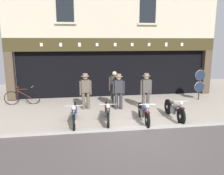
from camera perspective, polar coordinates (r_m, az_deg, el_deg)
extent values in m
cube|color=#A39689|center=(13.10, 0.69, -2.57)|extent=(23.64, 10.00, 0.08)
cube|color=#A19D97|center=(8.49, 6.10, -10.24)|extent=(23.64, 0.16, 0.18)
cube|color=black|center=(15.09, -0.70, 4.48)|extent=(10.70, 4.00, 2.60)
cube|color=#4C3D2D|center=(13.33, -23.94, 2.56)|extent=(0.44, 0.36, 2.60)
cube|color=#4C3D2D|center=(14.95, 22.31, 3.55)|extent=(0.44, 0.36, 2.60)
cube|color=black|center=(13.36, 0.33, 4.13)|extent=(10.24, 0.03, 2.18)
cube|color=#372F17|center=(12.82, 0.63, 10.63)|extent=(11.64, 0.24, 0.70)
cube|color=silver|center=(12.66, -17.17, 10.12)|extent=(0.14, 0.03, 0.17)
cube|color=silver|center=(12.55, -12.64, 10.34)|extent=(0.14, 0.03, 0.19)
cube|color=silver|center=(12.53, -8.09, 10.50)|extent=(0.14, 0.03, 0.21)
cube|color=silver|center=(12.57, -3.73, 10.59)|extent=(0.14, 0.03, 0.16)
cube|color=silver|center=(12.69, 0.79, 10.62)|extent=(0.14, 0.03, 0.17)
cube|color=silver|center=(12.88, 5.03, 10.59)|extent=(0.14, 0.03, 0.17)
cube|color=silver|center=(13.14, 9.21, 10.51)|extent=(0.14, 0.03, 0.16)
cube|color=silver|center=(13.48, 13.33, 10.37)|extent=(0.14, 0.03, 0.21)
cube|color=silver|center=(13.85, 17.01, 10.21)|extent=(0.14, 0.03, 0.18)
cube|color=#BFB49B|center=(13.00, 0.59, 18.60)|extent=(11.64, 0.40, 2.90)
cube|color=black|center=(12.64, -11.62, 18.58)|extent=(0.90, 0.02, 1.30)
cube|color=#BFB49B|center=(12.53, -11.49, 15.43)|extent=(1.10, 0.12, 0.10)
cube|color=black|center=(13.20, 8.89, 18.36)|extent=(0.90, 0.02, 1.30)
cube|color=#BFB49B|center=(13.10, 8.84, 15.34)|extent=(1.10, 0.12, 0.10)
cylinder|color=black|center=(8.27, -9.41, -8.53)|extent=(0.08, 0.67, 0.67)
cylinder|color=silver|center=(8.27, -9.41, -8.53)|extent=(0.10, 0.15, 0.15)
cylinder|color=black|center=(9.60, -9.14, -5.67)|extent=(0.09, 0.67, 0.67)
cylinder|color=silver|center=(9.60, -9.14, -5.67)|extent=(0.11, 0.15, 0.15)
cube|color=#23344F|center=(8.90, -9.29, -6.26)|extent=(0.10, 1.30, 0.07)
cube|color=slate|center=(8.92, -9.27, -6.69)|extent=(0.21, 0.32, 0.26)
ellipsoid|color=navy|center=(8.68, -9.36, -5.34)|extent=(0.23, 0.46, 0.20)
ellipsoid|color=#38281E|center=(9.09, -9.27, -4.70)|extent=(0.21, 0.30, 0.10)
cube|color=#23344F|center=(8.16, -9.49, -6.20)|extent=(0.11, 0.36, 0.04)
sphere|color=silver|center=(8.17, -9.51, -5.09)|extent=(0.15, 0.15, 0.15)
cylinder|color=silver|center=(8.15, -9.53, -4.55)|extent=(0.62, 0.04, 0.02)
cylinder|color=silver|center=(8.21, -9.47, -6.54)|extent=(0.04, 0.28, 0.60)
cylinder|color=black|center=(8.40, -0.97, -8.12)|extent=(0.13, 0.65, 0.65)
cylinder|color=silver|center=(8.40, -0.97, -8.12)|extent=(0.11, 0.15, 0.14)
cylinder|color=black|center=(9.70, -1.35, -5.41)|extent=(0.14, 0.65, 0.65)
cylinder|color=silver|center=(9.70, -1.35, -5.41)|extent=(0.12, 0.15, 0.14)
cube|color=black|center=(9.01, -1.18, -5.94)|extent=(0.18, 1.26, 0.07)
cube|color=slate|center=(9.03, -1.18, -6.37)|extent=(0.23, 0.34, 0.26)
ellipsoid|color=maroon|center=(8.79, -1.14, -5.02)|extent=(0.26, 0.48, 0.20)
ellipsoid|color=#38281E|center=(9.19, -1.25, -4.41)|extent=(0.23, 0.32, 0.10)
cube|color=black|center=(8.29, -0.98, -5.88)|extent=(0.13, 0.37, 0.04)
sphere|color=silver|center=(8.30, -1.00, -4.73)|extent=(0.15, 0.15, 0.15)
cylinder|color=silver|center=(8.28, -1.01, -4.20)|extent=(0.62, 0.08, 0.02)
cylinder|color=silver|center=(8.34, -0.99, -6.16)|extent=(0.06, 0.29, 0.60)
cylinder|color=black|center=(8.57, 8.81, -8.00)|extent=(0.11, 0.61, 0.61)
cylinder|color=silver|center=(8.57, 8.81, -8.00)|extent=(0.11, 0.14, 0.13)
cylinder|color=black|center=(9.79, 7.06, -5.46)|extent=(0.12, 0.61, 0.61)
cylinder|color=silver|center=(9.79, 7.06, -5.46)|extent=(0.12, 0.14, 0.13)
cube|color=#511A20|center=(9.14, 7.89, -5.93)|extent=(0.15, 1.21, 0.07)
cube|color=slate|center=(9.16, 7.88, -6.35)|extent=(0.22, 0.33, 0.26)
ellipsoid|color=navy|center=(8.94, 8.14, -5.01)|extent=(0.25, 0.47, 0.20)
ellipsoid|color=#38281E|center=(9.31, 7.61, -4.44)|extent=(0.22, 0.31, 0.10)
cube|color=#511A20|center=(8.47, 8.88, -5.94)|extent=(0.12, 0.37, 0.04)
sphere|color=silver|center=(8.47, 8.82, -4.68)|extent=(0.15, 0.15, 0.15)
cylinder|color=silver|center=(8.45, 8.84, -4.16)|extent=(0.62, 0.07, 0.02)
cylinder|color=silver|center=(8.52, 8.81, -6.07)|extent=(0.05, 0.27, 0.61)
cylinder|color=black|center=(9.17, 16.82, -6.90)|extent=(0.08, 0.66, 0.66)
cylinder|color=silver|center=(9.17, 16.82, -6.90)|extent=(0.10, 0.15, 0.14)
cylinder|color=black|center=(10.33, 13.74, -4.65)|extent=(0.09, 0.66, 0.66)
cylinder|color=silver|center=(10.33, 13.74, -4.65)|extent=(0.11, 0.15, 0.14)
cube|color=black|center=(9.71, 15.22, -5.03)|extent=(0.08, 1.23, 0.07)
cube|color=slate|center=(9.73, 15.20, -5.43)|extent=(0.20, 0.32, 0.26)
ellipsoid|color=gray|center=(9.52, 15.66, -4.14)|extent=(0.22, 0.46, 0.20)
ellipsoid|color=#38281E|center=(9.88, 14.73, -3.65)|extent=(0.20, 0.30, 0.10)
cube|color=black|center=(9.07, 16.94, -4.80)|extent=(0.10, 0.36, 0.04)
sphere|color=silver|center=(9.08, 16.84, -3.78)|extent=(0.15, 0.15, 0.15)
cylinder|color=silver|center=(9.06, 16.87, -3.29)|extent=(0.62, 0.03, 0.02)
cylinder|color=silver|center=(9.12, 16.82, -5.09)|extent=(0.04, 0.25, 0.61)
cylinder|color=brown|center=(10.81, -5.95, -3.20)|extent=(0.15, 0.15, 0.82)
cylinder|color=brown|center=(10.79, -7.12, -3.26)|extent=(0.15, 0.15, 0.82)
cube|color=brown|center=(10.65, -6.62, 0.32)|extent=(0.39, 0.25, 0.58)
cube|color=silver|center=(10.75, -6.69, 0.80)|extent=(0.14, 0.03, 0.33)
cube|color=maroon|center=(10.76, -6.70, 0.75)|extent=(0.05, 0.02, 0.30)
cylinder|color=brown|center=(10.69, -5.36, -0.04)|extent=(0.09, 0.09, 0.66)
cylinder|color=brown|center=(10.64, -7.87, -0.15)|extent=(0.09, 0.09, 0.66)
sphere|color=#9E7A5B|center=(10.58, -6.67, 2.49)|extent=(0.22, 0.22, 0.22)
cylinder|color=#7F705B|center=(10.57, -6.68, 2.81)|extent=(0.37, 0.37, 0.01)
cylinder|color=#7F705B|center=(10.56, -6.68, 3.14)|extent=(0.23, 0.23, 0.12)
cylinder|color=#38332D|center=(11.12, 1.14, -2.47)|extent=(0.15, 0.15, 0.92)
cylinder|color=#38332D|center=(11.05, 0.06, -2.55)|extent=(0.15, 0.15, 0.92)
cube|color=#38332D|center=(10.93, 0.61, 1.29)|extent=(0.41, 0.28, 0.61)
cube|color=silver|center=(11.03, 0.42, 1.77)|extent=(0.14, 0.04, 0.34)
cube|color=brown|center=(11.04, 0.40, 1.71)|extent=(0.05, 0.02, 0.32)
cylinder|color=#38332D|center=(11.02, 1.77, 1.06)|extent=(0.09, 0.09, 0.65)
cylinder|color=#38332D|center=(10.87, -0.56, 0.92)|extent=(0.09, 0.09, 0.65)
sphere|color=beige|center=(10.86, 0.61, 3.49)|extent=(0.21, 0.21, 0.21)
cylinder|color=#47423D|center=(10.83, 8.91, -3.22)|extent=(0.15, 0.15, 0.83)
cylinder|color=#47423D|center=(10.75, 7.83, -3.31)|extent=(0.15, 0.15, 0.83)
cube|color=#47423D|center=(10.64, 8.48, 0.37)|extent=(0.40, 0.26, 0.60)
cube|color=silver|center=(10.73, 8.26, 0.86)|extent=(0.14, 0.03, 0.34)
cube|color=navy|center=(10.74, 8.23, 0.81)|extent=(0.05, 0.02, 0.31)
cylinder|color=#47423D|center=(10.74, 9.63, 0.11)|extent=(0.09, 0.09, 0.64)
cylinder|color=#47423D|center=(10.56, 7.29, -0.02)|extent=(0.09, 0.09, 0.64)
sphere|color=beige|center=(10.56, 8.55, 2.58)|extent=(0.21, 0.21, 0.21)
cylinder|color=#7F705B|center=(10.56, 8.55, 2.88)|extent=(0.35, 0.35, 0.01)
cylinder|color=#7F705B|center=(10.55, 8.56, 3.19)|extent=(0.22, 0.22, 0.11)
cylinder|color=#2D2D33|center=(10.73, 2.23, -3.30)|extent=(0.15, 0.15, 0.81)
cylinder|color=#2D2D33|center=(10.73, 1.05, -3.30)|extent=(0.15, 0.15, 0.81)
cube|color=#2D2D33|center=(10.58, 1.66, 0.24)|extent=(0.41, 0.27, 0.58)
cube|color=silver|center=(10.68, 1.64, 0.73)|extent=(0.14, 0.04, 0.33)
cube|color=maroon|center=(10.69, 1.63, 0.68)|extent=(0.05, 0.02, 0.30)
cylinder|color=#2D2D33|center=(10.60, 2.93, -0.01)|extent=(0.09, 0.09, 0.60)
cylinder|color=#2D2D33|center=(10.58, 0.39, -0.02)|extent=(0.09, 0.09, 0.60)
sphere|color=tan|center=(10.50, 1.67, 2.43)|extent=(0.22, 0.22, 0.22)
cylinder|color=#7F705B|center=(10.50, 1.67, 2.74)|extent=(0.37, 0.37, 0.01)
cylinder|color=#7F705B|center=(10.49, 1.68, 3.06)|extent=(0.23, 0.23, 0.12)
cylinder|color=#232328|center=(13.20, 20.94, 0.75)|extent=(0.06, 0.06, 1.71)
cylinder|color=#192338|center=(13.11, 21.14, 2.85)|extent=(0.55, 0.03, 0.55)
torus|color=beige|center=(13.12, 21.11, 2.86)|extent=(0.57, 0.04, 0.57)
cylinder|color=#192338|center=(13.21, 20.94, 0.17)|extent=(0.55, 0.03, 0.55)
torus|color=silver|center=(13.22, 20.91, 0.18)|extent=(0.57, 0.04, 0.57)
cube|color=silver|center=(13.03, -11.06, 5.09)|extent=(0.69, 0.02, 0.89)
cube|color=#1E3323|center=(12.98, -11.13, 6.61)|extent=(0.69, 0.01, 0.20)
torus|color=black|center=(12.28, -19.03, -2.37)|extent=(0.70, 0.05, 0.70)
torus|color=black|center=(12.54, -23.74, -2.44)|extent=(0.70, 0.05, 0.70)
cylinder|color=#4C1E19|center=(12.34, -20.99, -1.59)|extent=(0.64, 0.04, 0.43)
cylinder|color=#4C1E19|center=(12.31, -21.56, -0.42)|extent=(0.58, 0.04, 0.03)
cylinder|color=#4C1E19|center=(12.38, -22.36, -1.07)|extent=(0.07, 0.03, 0.52)
ellipsoid|color=#332319|center=(12.34, -22.64, 0.10)|extent=(0.24, 0.12, 0.06)
cylinder|color=silver|center=(12.17, -19.20, 0.19)|extent=(0.03, 0.50, 0.02)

